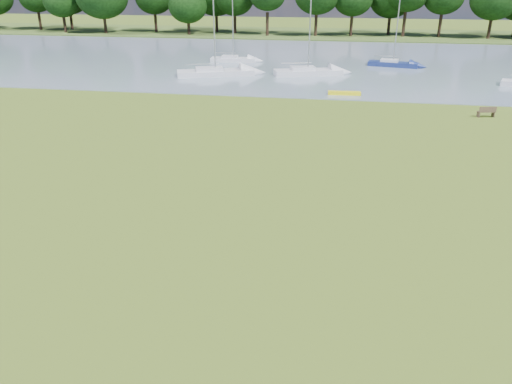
% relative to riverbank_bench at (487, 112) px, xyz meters
% --- Properties ---
extents(ground, '(220.00, 220.00, 0.00)m').
position_rel_riverbank_bench_xyz_m(ground, '(-13.20, -18.42, -0.40)').
color(ground, olive).
extents(river, '(220.00, 40.00, 0.10)m').
position_rel_riverbank_bench_xyz_m(river, '(-13.20, 23.58, -0.40)').
color(river, gray).
rests_on(river, ground).
extents(far_bank, '(220.00, 20.00, 0.40)m').
position_rel_riverbank_bench_xyz_m(far_bank, '(-13.20, 53.58, -0.40)').
color(far_bank, '#4C6626').
rests_on(far_bank, ground).
extents(riverbank_bench, '(1.33, 0.67, 0.79)m').
position_rel_riverbank_bench_xyz_m(riverbank_bench, '(0.00, 0.00, 0.00)').
color(riverbank_bench, brown).
rests_on(riverbank_bench, ground).
extents(kayak, '(2.80, 0.78, 0.28)m').
position_rel_riverbank_bench_xyz_m(kayak, '(-10.19, 5.58, -0.21)').
color(kayak, yellow).
rests_on(kayak, river).
extents(sailboat_1, '(7.18, 3.88, 9.58)m').
position_rel_riverbank_bench_xyz_m(sailboat_1, '(-14.02, 14.27, 0.18)').
color(sailboat_1, silver).
rests_on(sailboat_1, river).
extents(sailboat_3, '(5.40, 1.73, 7.30)m').
position_rel_riverbank_bench_xyz_m(sailboat_3, '(-23.38, 21.53, 0.08)').
color(sailboat_3, silver).
rests_on(sailboat_3, river).
extents(sailboat_4, '(5.63, 2.66, 7.67)m').
position_rel_riverbank_bench_xyz_m(sailboat_4, '(-4.98, 21.16, 0.13)').
color(sailboat_4, navy).
rests_on(sailboat_4, river).
extents(sailboat_5, '(8.02, 4.59, 10.13)m').
position_rel_riverbank_bench_xyz_m(sailboat_5, '(-23.34, 12.47, 0.15)').
color(sailboat_5, silver).
rests_on(sailboat_5, river).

